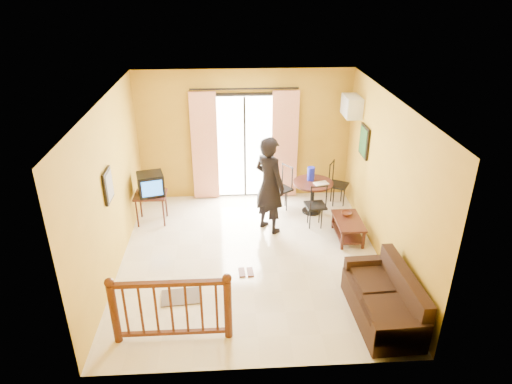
{
  "coord_description": "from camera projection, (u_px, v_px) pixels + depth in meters",
  "views": [
    {
      "loc": [
        -0.31,
        -6.72,
        4.54
      ],
      "look_at": [
        0.1,
        0.2,
        1.18
      ],
      "focal_mm": 32.0,
      "sensor_mm": 36.0,
      "label": 1
    }
  ],
  "objects": [
    {
      "name": "television",
      "position": [
        151.0,
        184.0,
        8.82
      ],
      "size": [
        0.58,
        0.54,
        0.43
      ],
      "rotation": [
        0.0,
        0.0,
        0.26
      ],
      "color": "black",
      "rests_on": "tv_table"
    },
    {
      "name": "water_jug",
      "position": [
        311.0,
        174.0,
        9.29
      ],
      "size": [
        0.15,
        0.15,
        0.28
      ],
      "primitive_type": "cylinder",
      "color": "#141BBE",
      "rests_on": "dining_table"
    },
    {
      "name": "sandals",
      "position": [
        246.0,
        272.0,
        7.6
      ],
      "size": [
        0.26,
        0.26,
        0.03
      ],
      "color": "#52281C",
      "rests_on": "ground"
    },
    {
      "name": "doormat",
      "position": [
        181.0,
        297.0,
        7.04
      ],
      "size": [
        0.63,
        0.45,
        0.02
      ],
      "primitive_type": "cube",
      "rotation": [
        0.0,
        0.0,
        0.09
      ],
      "color": "#584E46",
      "rests_on": "ground"
    },
    {
      "name": "ground",
      "position": [
        251.0,
        257.0,
        8.03
      ],
      "size": [
        5.0,
        5.0,
        0.0
      ],
      "primitive_type": "plane",
      "color": "beige",
      "rests_on": "ground"
    },
    {
      "name": "dining_chairs",
      "position": [
        310.0,
        212.0,
        9.54
      ],
      "size": [
        1.79,
        1.4,
        0.95
      ],
      "color": "black",
      "rests_on": "ground"
    },
    {
      "name": "botanical_print",
      "position": [
        364.0,
        141.0,
        8.6
      ],
      "size": [
        0.05,
        0.5,
        0.6
      ],
      "color": "black",
      "rests_on": "room_shell"
    },
    {
      "name": "stair_balustrade",
      "position": [
        171.0,
        306.0,
        6.02
      ],
      "size": [
        1.63,
        0.13,
        1.04
      ],
      "color": "#471E0F",
      "rests_on": "ground"
    },
    {
      "name": "sofa",
      "position": [
        386.0,
        301.0,
        6.51
      ],
      "size": [
        0.82,
        1.66,
        0.78
      ],
      "rotation": [
        0.0,
        0.0,
        0.04
      ],
      "color": "black",
      "rests_on": "ground"
    },
    {
      "name": "room_shell",
      "position": [
        250.0,
        168.0,
        7.29
      ],
      "size": [
        5.0,
        5.0,
        5.0
      ],
      "color": "white",
      "rests_on": "ground"
    },
    {
      "name": "coffee_table",
      "position": [
        348.0,
        226.0,
        8.51
      ],
      "size": [
        0.48,
        0.86,
        0.38
      ],
      "color": "black",
      "rests_on": "ground"
    },
    {
      "name": "balcony_door",
      "position": [
        245.0,
        146.0,
        9.7
      ],
      "size": [
        2.25,
        0.14,
        2.46
      ],
      "color": "black",
      "rests_on": "ground"
    },
    {
      "name": "air_conditioner",
      "position": [
        351.0,
        106.0,
        8.96
      ],
      "size": [
        0.31,
        0.6,
        0.4
      ],
      "color": "white",
      "rests_on": "room_shell"
    },
    {
      "name": "serving_tray",
      "position": [
        321.0,
        183.0,
        9.18
      ],
      "size": [
        0.32,
        0.25,
        0.02
      ],
      "primitive_type": "cube",
      "rotation": [
        0.0,
        0.0,
        0.28
      ],
      "color": "beige",
      "rests_on": "dining_table"
    },
    {
      "name": "tv_table",
      "position": [
        151.0,
        198.0,
        8.95
      ],
      "size": [
        0.61,
        0.51,
        0.61
      ],
      "color": "black",
      "rests_on": "ground"
    },
    {
      "name": "standing_person",
      "position": [
        269.0,
        185.0,
        8.51
      ],
      "size": [
        0.79,
        0.82,
        1.89
      ],
      "primitive_type": "imported",
      "rotation": [
        0.0,
        0.0,
        2.29
      ],
      "color": "black",
      "rests_on": "ground"
    },
    {
      "name": "bowl",
      "position": [
        346.0,
        214.0,
        8.61
      ],
      "size": [
        0.22,
        0.22,
        0.06
      ],
      "primitive_type": "imported",
      "rotation": [
        0.0,
        0.0,
        0.13
      ],
      "color": "#52281C",
      "rests_on": "coffee_table"
    },
    {
      "name": "dining_table",
      "position": [
        313.0,
        188.0,
        9.33
      ],
      "size": [
        0.82,
        0.82,
        0.68
      ],
      "color": "black",
      "rests_on": "ground"
    },
    {
      "name": "picture_left",
      "position": [
        108.0,
        186.0,
        7.06
      ],
      "size": [
        0.05,
        0.42,
        0.52
      ],
      "color": "black",
      "rests_on": "room_shell"
    }
  ]
}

